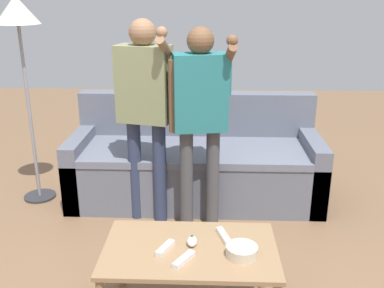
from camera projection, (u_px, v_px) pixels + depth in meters
name	position (u px, v px, depth m)	size (l,w,h in m)	color
couch	(195.00, 163.00, 3.96)	(2.17, 0.86, 0.89)	slate
coffee_table	(190.00, 256.00, 2.43)	(0.96, 0.58, 0.45)	#997551
snack_bowl	(242.00, 251.00, 2.33)	(0.17, 0.17, 0.06)	beige
game_remote_nunchuk	(192.00, 241.00, 2.43)	(0.06, 0.09, 0.05)	white
floor_lamp	(18.00, 25.00, 3.50)	(0.36, 0.36, 1.75)	#2D2D33
player_left	(145.00, 100.00, 3.31)	(0.47, 0.40, 1.60)	#2D3856
player_center	(200.00, 108.00, 3.19)	(0.48, 0.30, 1.55)	#47474C
game_remote_wand_near	(224.00, 236.00, 2.50)	(0.08, 0.17, 0.03)	white
game_remote_wand_far	(165.00, 248.00, 2.38)	(0.10, 0.15, 0.03)	white
game_remote_wand_spare	(184.00, 260.00, 2.28)	(0.12, 0.15, 0.03)	white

